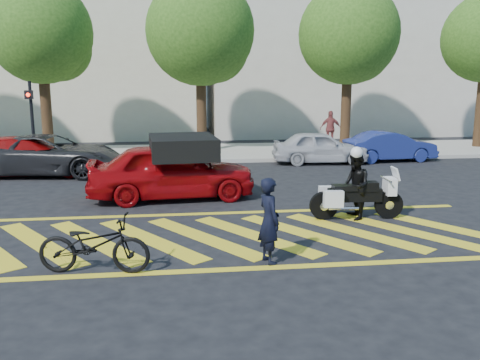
{
  "coord_description": "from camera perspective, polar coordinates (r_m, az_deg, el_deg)",
  "views": [
    {
      "loc": [
        -1.1,
        -10.26,
        3.28
      ],
      "look_at": [
        0.29,
        0.82,
        1.05
      ],
      "focal_mm": 38.0,
      "sensor_mm": 36.0,
      "label": 1
    }
  ],
  "objects": [
    {
      "name": "parked_mid_left",
      "position": [
        18.77,
        -20.65,
        2.66
      ],
      "size": [
        5.25,
        2.86,
        1.4
      ],
      "primitive_type": "imported",
      "rotation": [
        0.0,
        0.0,
        1.46
      ],
      "color": "black",
      "rests_on": "ground"
    },
    {
      "name": "parked_mid_right",
      "position": [
        20.24,
        9.0,
        3.65
      ],
      "size": [
        3.83,
        1.76,
        1.27
      ],
      "primitive_type": "imported",
      "rotation": [
        0.0,
        0.0,
        1.5
      ],
      "color": "#B4B4B8",
      "rests_on": "ground"
    },
    {
      "name": "bicycle",
      "position": [
        9.08,
        -16.07,
        -6.98
      ],
      "size": [
        2.0,
        0.96,
        1.01
      ],
      "primitive_type": "imported",
      "rotation": [
        0.0,
        0.0,
        1.41
      ],
      "color": "black",
      "rests_on": "ground"
    },
    {
      "name": "officer_moto",
      "position": [
        12.27,
        12.8,
        -0.66
      ],
      "size": [
        0.65,
        0.81,
        1.6
      ],
      "primitive_type": "imported",
      "rotation": [
        0.0,
        0.0,
        -1.63
      ],
      "color": "black",
      "rests_on": "ground"
    },
    {
      "name": "parked_left",
      "position": [
        18.95,
        -22.71,
        2.5
      ],
      "size": [
        4.72,
        2.15,
        1.34
      ],
      "primitive_type": "imported",
      "rotation": [
        0.0,
        0.0,
        1.63
      ],
      "color": "#950909",
      "rests_on": "ground"
    },
    {
      "name": "sidewalk",
      "position": [
        22.52,
        -4.28,
        3.08
      ],
      "size": [
        60.0,
        5.0,
        0.15
      ],
      "primitive_type": "cube",
      "color": "#9E998E",
      "rests_on": "ground"
    },
    {
      "name": "signal_pole",
      "position": [
        20.76,
        -22.37,
        6.7
      ],
      "size": [
        0.28,
        0.43,
        3.2
      ],
      "color": "black",
      "rests_on": "ground"
    },
    {
      "name": "tree_left",
      "position": [
        23.0,
        -21.11,
        14.84
      ],
      "size": [
        4.2,
        4.2,
        7.26
      ],
      "color": "black",
      "rests_on": "ground"
    },
    {
      "name": "crosswalk",
      "position": [
        10.82,
        -1.19,
        -6.33
      ],
      "size": [
        12.33,
        4.0,
        0.01
      ],
      "color": "yellow",
      "rests_on": "ground"
    },
    {
      "name": "building_right",
      "position": [
        32.93,
        11.12,
        14.96
      ],
      "size": [
        16.0,
        8.0,
        11.0
      ],
      "primitive_type": "cube",
      "color": "beige",
      "rests_on": "ground"
    },
    {
      "name": "parked_right",
      "position": [
        21.43,
        16.49,
        3.65
      ],
      "size": [
        3.75,
        1.58,
        1.2
      ],
      "primitive_type": "imported",
      "rotation": [
        0.0,
        0.0,
        1.66
      ],
      "color": "navy",
      "rests_on": "ground"
    },
    {
      "name": "tree_right",
      "position": [
        23.69,
        12.36,
        15.32
      ],
      "size": [
        4.4,
        4.4,
        7.41
      ],
      "color": "black",
      "rests_on": "ground"
    },
    {
      "name": "pedestrian_right",
      "position": [
        24.42,
        10.13,
        5.72
      ],
      "size": [
        1.03,
        0.57,
        1.66
      ],
      "primitive_type": "imported",
      "rotation": [
        0.0,
        0.0,
        2.97
      ],
      "color": "brown",
      "rests_on": "sidewalk"
    },
    {
      "name": "red_convertible",
      "position": [
        14.18,
        -7.68,
        1.03
      ],
      "size": [
        4.71,
        2.22,
        1.56
      ],
      "primitive_type": "imported",
      "rotation": [
        0.0,
        0.0,
        1.66
      ],
      "color": "#8F060A",
      "rests_on": "ground"
    },
    {
      "name": "building_left",
      "position": [
        32.06,
        -20.16,
        13.71
      ],
      "size": [
        16.0,
        8.0,
        10.0
      ],
      "primitive_type": "cube",
      "color": "beige",
      "rests_on": "ground"
    },
    {
      "name": "police_motorcycle",
      "position": [
        12.33,
        12.81,
        -1.85
      ],
      "size": [
        2.24,
        0.73,
        0.99
      ],
      "rotation": [
        0.0,
        0.0,
        -0.06
      ],
      "color": "black",
      "rests_on": "ground"
    },
    {
      "name": "officer_bike",
      "position": [
        9.13,
        3.28,
        -4.58
      ],
      "size": [
        0.52,
        0.65,
        1.57
      ],
      "primitive_type": "imported",
      "rotation": [
        0.0,
        0.0,
        1.84
      ],
      "color": "black",
      "rests_on": "ground"
    },
    {
      "name": "ground",
      "position": [
        10.83,
        -0.99,
        -6.34
      ],
      "size": [
        90.0,
        90.0,
        0.0
      ],
      "primitive_type": "plane",
      "color": "black",
      "rests_on": "ground"
    },
    {
      "name": "tree_center",
      "position": [
        22.43,
        -4.14,
        15.92
      ],
      "size": [
        4.6,
        4.6,
        7.56
      ],
      "color": "black",
      "rests_on": "ground"
    }
  ]
}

